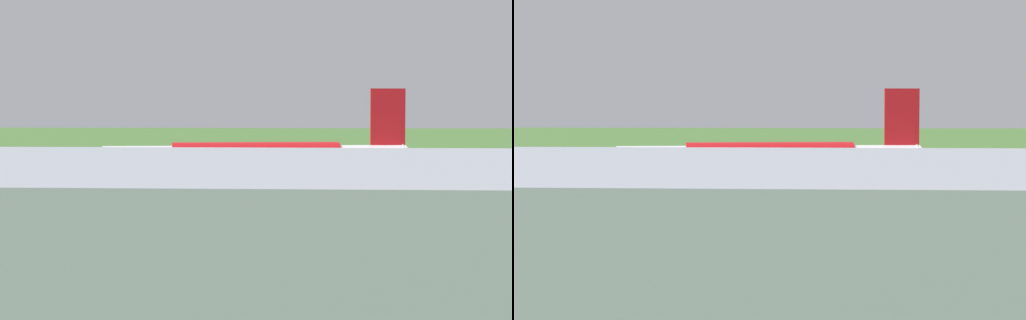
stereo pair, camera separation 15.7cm
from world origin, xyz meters
TOP-DOWN VIEW (x-y plane):
  - ground_plane at (0.00, 0.00)m, footprint 800.00×800.00m
  - runway_asphalt at (0.00, 0.00)m, footprint 600.00×31.24m
  - apron_concrete at (0.00, 62.61)m, footprint 440.00×110.00m
  - grass_verge_foreground at (0.00, -36.04)m, footprint 600.00×80.00m
  - airliner_main at (-3.65, -0.06)m, footprint 53.97×44.38m
  - airliner_parked_mid at (13.90, 63.16)m, footprint 42.86×35.08m
  - no_stopping_sign at (22.72, -32.25)m, footprint 0.60×0.10m
  - traffic_cone_orange at (26.60, -36.01)m, footprint 0.40×0.40m

SIDE VIEW (x-z plane):
  - ground_plane at x=0.00m, z-range 0.00..0.00m
  - grass_verge_foreground at x=0.00m, z-range 0.00..0.04m
  - apron_concrete at x=0.00m, z-range 0.00..0.05m
  - runway_asphalt at x=0.00m, z-range 0.00..0.06m
  - traffic_cone_orange at x=26.60m, z-range 0.00..0.55m
  - no_stopping_sign at x=22.72m, z-range 0.24..2.76m
  - airliner_parked_mid at x=13.90m, z-range -2.84..9.67m
  - airliner_main at x=-3.65m, z-range -3.59..12.29m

